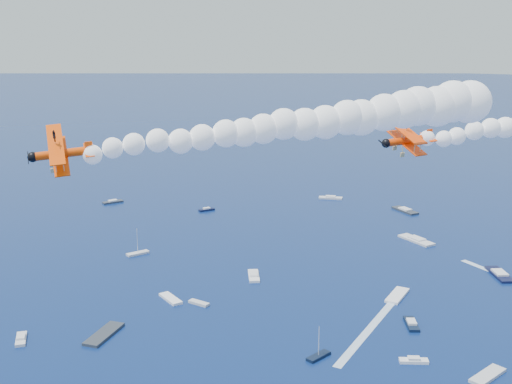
% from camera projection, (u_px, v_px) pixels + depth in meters
% --- Properties ---
extents(biplane_lead, '(12.28, 12.89, 8.02)m').
position_uv_depth(biplane_lead, '(408.00, 140.00, 93.74)').
color(biplane_lead, '#FF3F05').
extents(biplane_trail, '(11.30, 11.77, 8.17)m').
position_uv_depth(biplane_trail, '(62.00, 154.00, 73.57)').
color(biplane_trail, '#FC4805').
extents(smoke_trail_trail, '(57.34, 55.96, 9.83)m').
position_uv_depth(smoke_trail_trail, '(296.00, 124.00, 80.81)').
color(smoke_trail_trail, white).
extents(spectator_boats, '(219.70, 174.46, 0.70)m').
position_uv_depth(spectator_boats, '(363.00, 287.00, 184.13)').
color(spectator_boats, white).
rests_on(spectator_boats, ground).
extents(boat_wakes, '(176.22, 127.68, 0.04)m').
position_uv_depth(boat_wakes, '(259.00, 321.00, 163.59)').
color(boat_wakes, white).
rests_on(boat_wakes, ground).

